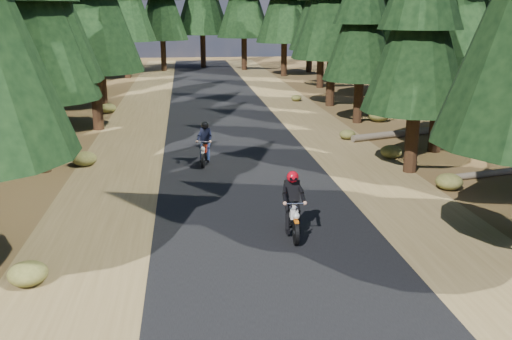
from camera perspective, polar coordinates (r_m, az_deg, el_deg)
The scene contains 9 objects.
ground at distance 15.97m, azimuth 0.67°, elevation -5.24°, with size 120.00×120.00×0.00m, color #49321A.
road at distance 20.69m, azimuth -1.20°, elevation -0.34°, with size 6.00×100.00×0.01m, color black.
shoulder_l at distance 20.75m, azimuth -13.94°, elevation -0.77°, with size 3.20×100.00×0.01m, color brown.
shoulder_r at distance 21.63m, azimuth 11.01°, elevation 0.07°, with size 3.20×100.00×0.01m, color brown.
log_near at distance 27.73m, azimuth 14.52°, elevation 3.60°, with size 0.32×0.32×5.76m, color #4C4233.
log_far at distance 22.18m, azimuth 23.12°, elevation -0.21°, with size 0.24×0.24×4.52m, color #4C4233.
understory_shrubs at distance 22.94m, azimuth 4.64°, elevation 1.91°, with size 15.71×30.95×0.68m.
rider_lead at distance 14.88m, azimuth 3.71°, elevation -4.51°, with size 0.68×1.94×1.70m.
rider_follow at distance 21.90m, azimuth -5.13°, elevation 1.96°, with size 0.83×1.88×1.62m.
Camera 1 is at (-2.04, -14.79, 5.67)m, focal length 40.00 mm.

